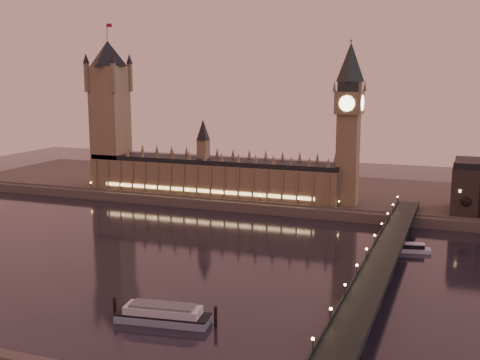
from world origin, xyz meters
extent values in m
plane|color=black|center=(0.00, 0.00, 0.00)|extent=(700.00, 700.00, 0.00)
cube|color=#423D35|center=(30.00, 165.00, 3.00)|extent=(560.00, 130.00, 6.00)
cube|color=brown|center=(-40.00, 121.00, 17.00)|extent=(180.00, 26.00, 22.00)
cube|color=black|center=(-40.00, 121.00, 29.60)|extent=(180.00, 22.00, 3.20)
cube|color=#FFCC7F|center=(-40.00, 107.50, 11.00)|extent=(153.00, 0.25, 2.20)
cube|color=brown|center=(-120.00, 121.00, 50.00)|extent=(22.00, 22.00, 88.00)
cone|color=black|center=(-120.00, 121.00, 103.00)|extent=(31.68, 31.68, 18.00)
cylinder|color=black|center=(-120.00, 121.00, 118.00)|extent=(0.44, 0.44, 12.00)
cube|color=maroon|center=(-117.80, 121.00, 122.50)|extent=(4.00, 0.15, 2.50)
cube|color=brown|center=(54.00, 121.00, 35.00)|extent=(13.00, 13.00, 58.00)
cube|color=brown|center=(54.00, 121.00, 71.00)|extent=(16.00, 16.00, 14.00)
cylinder|color=#FFEAA5|center=(54.00, 112.82, 71.00)|extent=(9.60, 0.35, 9.60)
cylinder|color=#FFEAA5|center=(45.82, 121.00, 71.00)|extent=(0.35, 9.60, 9.60)
cube|color=black|center=(54.00, 121.00, 81.00)|extent=(13.00, 13.00, 6.00)
cone|color=black|center=(54.00, 121.00, 96.00)|extent=(17.68, 17.68, 24.00)
sphere|color=gold|center=(54.00, 121.00, 109.00)|extent=(2.00, 2.00, 2.00)
cube|color=black|center=(92.00, 0.00, 8.00)|extent=(13.00, 260.00, 2.00)
cube|color=black|center=(85.70, 0.00, 9.50)|extent=(0.60, 260.00, 1.00)
cube|color=black|center=(98.30, 0.00, 9.50)|extent=(0.60, 260.00, 1.00)
cylinder|color=black|center=(126.36, 109.00, 10.41)|extent=(0.70, 0.70, 8.82)
sphere|color=black|center=(126.36, 109.00, 15.02)|extent=(5.88, 5.88, 5.88)
cube|color=silver|center=(98.13, 48.95, 1.05)|extent=(25.45, 10.81, 2.09)
cube|color=black|center=(98.13, 48.95, 3.14)|extent=(18.93, 8.49, 2.09)
cube|color=silver|center=(98.13, 48.95, 4.37)|extent=(19.46, 8.82, 0.38)
cube|color=#7D949F|center=(24.78, -72.75, 1.40)|extent=(35.44, 14.36, 2.80)
cube|color=black|center=(24.78, -72.75, 3.07)|extent=(35.44, 14.36, 0.54)
cube|color=silver|center=(24.78, -72.75, 4.73)|extent=(28.90, 12.40, 2.80)
cube|color=#595B5E|center=(24.78, -72.75, 6.51)|extent=(24.49, 10.74, 0.75)
cylinder|color=black|center=(5.60, -74.43, 3.66)|extent=(1.18, 1.18, 7.32)
cylinder|color=black|center=(43.97, -69.07, 3.66)|extent=(1.18, 1.18, 7.32)
camera|label=1|loc=(123.90, -255.09, 89.20)|focal=45.00mm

